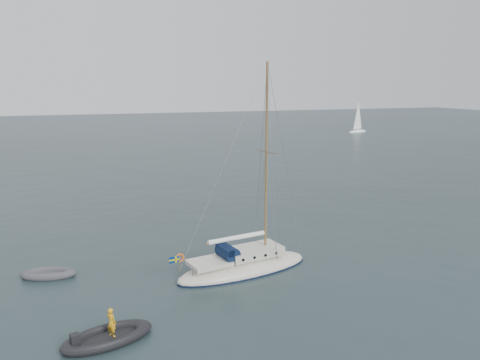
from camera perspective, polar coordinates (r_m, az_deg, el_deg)
name	(u,v)px	position (r m, az deg, el deg)	size (l,w,h in m)	color
ground	(244,254)	(30.11, 0.44, -9.04)	(300.00, 300.00, 0.00)	black
sailboat	(244,256)	(27.23, 0.47, -9.21)	(8.69, 2.61, 12.38)	white
dinghy	(48,274)	(28.80, -22.32, -10.53)	(3.02, 1.36, 0.43)	#454549
rib	(107,337)	(21.42, -15.89, -17.88)	(3.91, 1.78, 1.48)	black
distant_yacht_b	(358,117)	(108.73, 14.18, 7.42)	(5.86, 3.12, 7.76)	white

